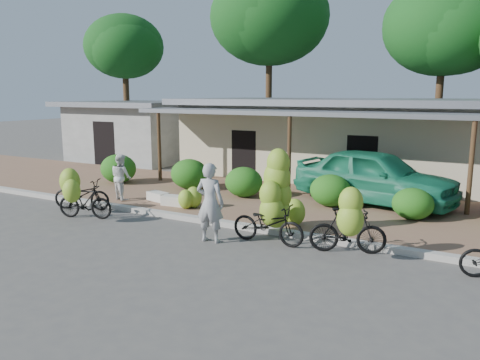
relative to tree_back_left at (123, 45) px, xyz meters
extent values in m
plane|color=#4F4C49|center=(13.69, -13.11, -6.38)|extent=(100.00, 100.00, 0.00)
cube|color=brown|center=(13.69, -8.11, -6.32)|extent=(60.00, 6.00, 0.12)
cube|color=#A8A399|center=(13.69, -11.11, -6.30)|extent=(60.00, 0.25, 0.15)
cube|color=#C5B495|center=(13.69, -2.11, -4.83)|extent=(12.00, 6.00, 3.10)
cube|color=slate|center=(13.69, -2.11, -3.15)|extent=(13.00, 7.00, 0.25)
cube|color=black|center=(13.69, -5.06, -5.28)|extent=(1.40, 0.12, 2.20)
cube|color=slate|center=(13.69, -6.11, -3.48)|extent=(13.00, 2.00, 0.15)
cylinder|color=#4A371D|center=(8.09, -7.01, -4.95)|extent=(0.14, 0.14, 2.85)
cylinder|color=#4A371D|center=(13.69, -7.01, -4.95)|extent=(0.14, 0.14, 2.85)
cylinder|color=#4A371D|center=(19.29, -7.01, -4.95)|extent=(0.14, 0.14, 2.85)
cube|color=#A3A39E|center=(2.69, -2.11, -4.93)|extent=(6.00, 5.00, 2.90)
cube|color=slate|center=(2.69, -2.11, -3.35)|extent=(7.00, 6.00, 0.25)
cube|color=black|center=(2.69, -4.56, -5.28)|extent=(1.40, 0.12, 2.20)
cylinder|color=#4A371D|center=(0.19, -0.11, -3.05)|extent=(0.36, 0.36, 6.65)
ellipsoid|color=#0F3F13|center=(0.19, -0.11, -0.09)|extent=(4.63, 4.63, 3.71)
ellipsoid|color=#0F3F13|center=(-0.31, 0.19, 0.21)|extent=(3.94, 3.94, 3.15)
cylinder|color=#4A371D|center=(8.19, 2.89, -2.27)|extent=(0.36, 0.36, 8.20)
ellipsoid|color=#0F3F13|center=(8.19, 2.89, 1.37)|extent=(6.64, 6.64, 5.31)
ellipsoid|color=#0F3F13|center=(7.69, 3.19, 1.67)|extent=(5.64, 5.64, 4.51)
cylinder|color=#4A371D|center=(17.19, 3.39, -2.84)|extent=(0.36, 0.36, 7.07)
ellipsoid|color=#0F3F13|center=(17.19, 3.39, 0.30)|extent=(5.72, 5.72, 4.57)
ellipsoid|color=#0F3F13|center=(16.69, 3.69, 0.60)|extent=(4.86, 4.86, 3.89)
ellipsoid|color=#135012|center=(6.99, -8.21, -5.70)|extent=(1.43, 1.29, 1.12)
ellipsoid|color=#135012|center=(10.10, -7.83, -5.71)|extent=(1.41, 1.27, 1.10)
ellipsoid|color=#135012|center=(12.49, -8.07, -5.75)|extent=(1.30, 1.17, 1.01)
ellipsoid|color=#135012|center=(15.49, -7.95, -5.76)|extent=(1.27, 1.15, 0.99)
ellipsoid|color=#135012|center=(17.98, -8.35, -5.82)|extent=(1.13, 1.02, 0.88)
imported|color=black|center=(8.67, -11.63, -5.90)|extent=(1.92, 1.20, 0.95)
ellipsoid|color=#8DB72D|center=(8.89, -12.24, -5.37)|extent=(0.65, 0.55, 0.81)
imported|color=black|center=(9.59, -12.36, -5.88)|extent=(1.71, 0.94, 0.99)
ellipsoid|color=#8DB72D|center=(9.78, -12.98, -5.43)|extent=(0.53, 0.45, 0.66)
imported|color=black|center=(15.22, -11.88, -5.89)|extent=(1.85, 0.65, 0.97)
ellipsoid|color=#8DB72D|center=(15.17, -11.33, -5.68)|extent=(0.74, 0.63, 0.92)
ellipsoid|color=#8DB72D|center=(15.27, -11.33, -5.28)|extent=(0.61, 0.52, 0.76)
ellipsoid|color=#8DB72D|center=(15.19, -11.33, -4.87)|extent=(0.69, 0.59, 0.87)
ellipsoid|color=#8DB72D|center=(15.22, -11.33, -4.49)|extent=(0.59, 0.50, 0.73)
ellipsoid|color=#8DB72D|center=(15.22, -11.68, -5.62)|extent=(0.62, 0.53, 0.78)
ellipsoid|color=#8DB72D|center=(15.18, -11.68, -5.21)|extent=(0.55, 0.47, 0.69)
imported|color=black|center=(17.10, -11.63, -5.86)|extent=(1.79, 1.02, 1.04)
ellipsoid|color=#8DB72D|center=(17.31, -12.25, -5.42)|extent=(0.58, 0.49, 0.72)
ellipsoid|color=#8DB72D|center=(17.29, -12.20, -5.05)|extent=(0.52, 0.44, 0.65)
ellipsoid|color=#8DB72D|center=(11.89, -10.18, -5.93)|extent=(0.53, 0.45, 0.66)
ellipsoid|color=#8DB72D|center=(11.76, -10.42, -5.96)|extent=(0.48, 0.40, 0.59)
ellipsoid|color=#8DB72D|center=(15.34, -10.51, -5.89)|extent=(0.58, 0.49, 0.73)
cube|color=silver|center=(11.21, -10.20, -6.11)|extent=(0.89, 0.49, 0.30)
cube|color=silver|center=(10.31, -9.94, -6.12)|extent=(0.82, 0.55, 0.28)
imported|color=#9A9A9A|center=(13.93, -12.44, -5.40)|extent=(0.75, 0.53, 1.95)
imported|color=silver|center=(9.16, -10.37, -5.50)|extent=(0.88, 0.78, 1.52)
imported|color=#1B7A56|center=(16.59, -6.91, -5.39)|extent=(5.41, 2.98, 1.74)
camera|label=1|loc=(19.87, -21.71, -2.80)|focal=35.00mm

